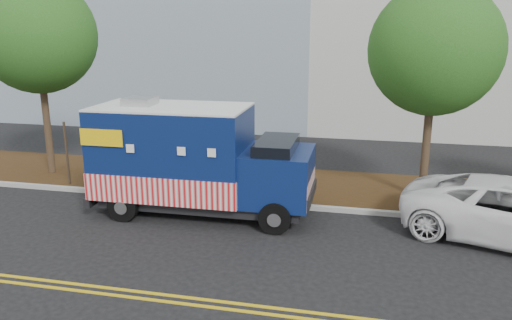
# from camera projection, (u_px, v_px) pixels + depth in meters

# --- Properties ---
(ground) EXTENTS (120.00, 120.00, 0.00)m
(ground) POSITION_uv_depth(u_px,v_px,m) (194.00, 217.00, 15.12)
(ground) COLOR black
(ground) RESTS_ON ground
(curb) EXTENTS (120.00, 0.18, 0.15)m
(curb) POSITION_uv_depth(u_px,v_px,m) (208.00, 200.00, 16.42)
(curb) COLOR #9E9E99
(curb) RESTS_ON ground
(mulch_strip) EXTENTS (120.00, 4.00, 0.15)m
(mulch_strip) POSITION_uv_depth(u_px,v_px,m) (225.00, 181.00, 18.40)
(mulch_strip) COLOR black
(mulch_strip) RESTS_ON ground
(centerline_near) EXTENTS (120.00, 0.10, 0.01)m
(centerline_near) POSITION_uv_depth(u_px,v_px,m) (125.00, 290.00, 10.93)
(centerline_near) COLOR gold
(centerline_near) RESTS_ON ground
(centerline_far) EXTENTS (120.00, 0.10, 0.01)m
(centerline_far) POSITION_uv_depth(u_px,v_px,m) (120.00, 296.00, 10.69)
(centerline_far) COLOR gold
(centerline_far) RESTS_ON ground
(tree_a) EXTENTS (4.20, 4.20, 7.39)m
(tree_a) POSITION_uv_depth(u_px,v_px,m) (37.00, 35.00, 17.91)
(tree_a) COLOR #38281C
(tree_a) RESTS_ON ground
(tree_c) EXTENTS (4.02, 4.02, 6.92)m
(tree_c) POSITION_uv_depth(u_px,v_px,m) (435.00, 50.00, 15.15)
(tree_c) COLOR #38281C
(tree_c) RESTS_ON ground
(sign_post) EXTENTS (0.06, 0.06, 2.40)m
(sign_post) POSITION_uv_depth(u_px,v_px,m) (67.00, 155.00, 17.53)
(sign_post) COLOR #473828
(sign_post) RESTS_ON ground
(food_truck) EXTENTS (6.75, 2.65, 3.54)m
(food_truck) POSITION_uv_depth(u_px,v_px,m) (192.00, 162.00, 15.12)
(food_truck) COLOR black
(food_truck) RESTS_ON ground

